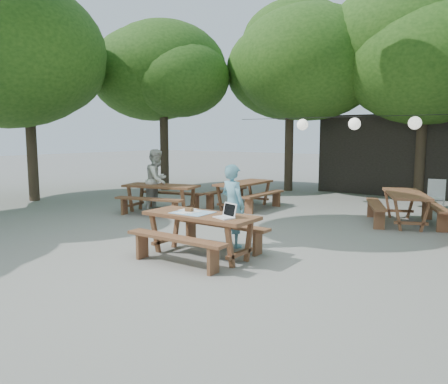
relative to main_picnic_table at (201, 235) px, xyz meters
name	(u,v)px	position (x,y,z in m)	size (l,w,h in m)	color
ground	(247,254)	(0.58, 0.58, -0.39)	(80.00, 80.00, 0.00)	slate
pavilion	(414,154)	(1.08, 11.08, 1.01)	(6.00, 3.00, 2.80)	black
main_picnic_table	(201,235)	(0.00, 0.00, 0.00)	(2.00, 1.58, 0.75)	brown
picnic_table_nw	(161,198)	(-3.58, 2.83, 0.00)	(2.23, 2.00, 0.75)	brown
picnic_table_far_w	(244,194)	(-2.14, 4.74, 0.00)	(1.60, 2.01, 0.75)	brown
picnic_table_far_e	(405,208)	(2.21, 4.95, 0.00)	(2.18, 2.36, 0.75)	brown
woman	(233,206)	(0.05, 0.91, 0.39)	(0.56, 0.37, 1.55)	#6EB2C9
second_person	(157,180)	(-3.88, 2.99, 0.46)	(0.83, 0.64, 1.70)	beige
plastic_chair	(436,204)	(2.53, 7.00, -0.13)	(0.50, 0.50, 0.90)	silver
laptop	(227,214)	(0.57, -0.04, 0.42)	(0.40, 0.35, 0.24)	white
tabletop_clutter	(192,212)	(-0.20, 0.01, 0.37)	(0.69, 0.60, 0.08)	#3786BC
paper_lanterns	(355,124)	(0.40, 6.58, 2.02)	(9.00, 0.34, 0.38)	black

